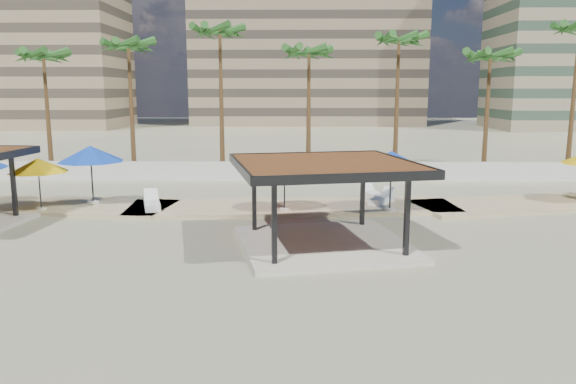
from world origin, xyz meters
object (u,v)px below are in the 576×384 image
pavilion_central (324,196)px  umbrella_c (284,167)px  lounger_a (152,204)px  lounger_c (372,194)px  lounger_b (382,200)px

pavilion_central → umbrella_c: size_ratio=2.74×
lounger_a → umbrella_c: bearing=-110.6°
lounger_a → lounger_c: (10.94, 2.74, -0.00)m
pavilion_central → lounger_a: bearing=131.1°
pavilion_central → lounger_c: bearing=58.6°
umbrella_c → lounger_b: bearing=20.5°
pavilion_central → umbrella_c: bearing=93.7°
lounger_b → lounger_c: 1.36m
lounger_a → lounger_c: bearing=-92.9°
lounger_a → lounger_c: size_ratio=1.00×
lounger_c → pavilion_central: bearing=143.8°
pavilion_central → lounger_b: bearing=53.5°
lounger_a → lounger_b: bearing=-99.8°
lounger_a → lounger_b: lounger_a is taller
lounger_c → umbrella_c: bearing=107.4°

